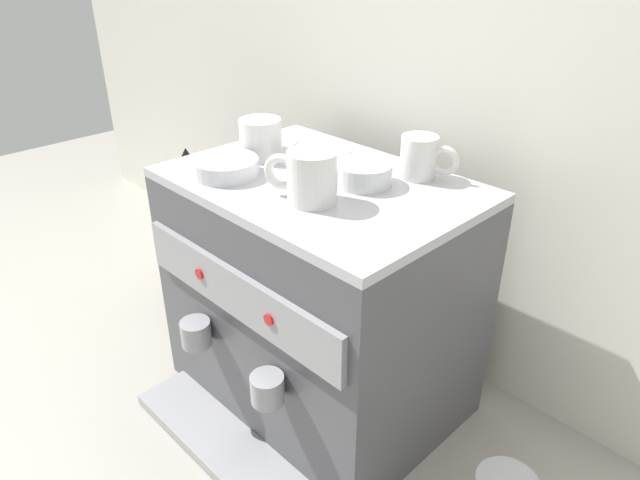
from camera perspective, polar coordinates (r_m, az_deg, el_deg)
ground_plane at (r=1.27m, az=0.00°, el=-14.40°), size 4.00×4.00×0.00m
tiled_backsplash_wall at (r=1.21m, az=10.05°, el=11.28°), size 2.80×0.03×1.04m
espresso_machine at (r=1.12m, az=-0.16°, el=-5.57°), size 0.54×0.49×0.48m
ceramic_cup_0 at (r=0.91m, az=-1.05°, el=6.27°), size 0.12×0.08×0.08m
ceramic_cup_1 at (r=1.03m, az=9.93°, el=8.05°), size 0.10×0.06×0.07m
ceramic_cup_2 at (r=1.12m, az=-5.79°, el=10.02°), size 0.10×0.10×0.07m
ceramic_bowl_0 at (r=0.99m, az=4.29°, el=6.49°), size 0.10×0.10×0.04m
ceramic_bowl_1 at (r=1.07m, az=0.18°, el=8.21°), size 0.11×0.11×0.03m
ceramic_bowl_2 at (r=1.04m, az=-9.31°, el=7.09°), size 0.12×0.12×0.03m
coffee_grinder at (r=1.51m, az=-12.29°, el=1.25°), size 0.15×0.15×0.41m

